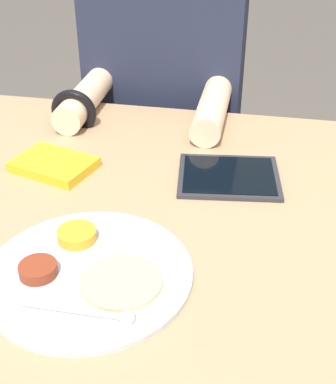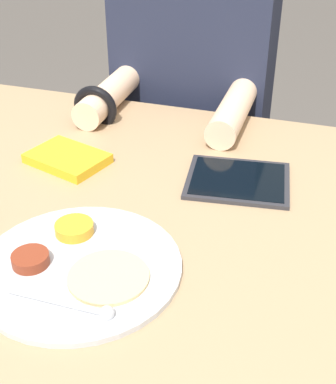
# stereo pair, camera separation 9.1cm
# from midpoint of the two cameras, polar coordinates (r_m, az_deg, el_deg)

# --- Properties ---
(dining_table) EXTENTS (1.30, 0.94, 0.73)m
(dining_table) POSITION_cam_midpoint_polar(r_m,az_deg,el_deg) (1.21, -0.44, -16.56)
(dining_table) COLOR #9E7F5B
(dining_table) RESTS_ON ground_plane
(thali_tray) EXTENTS (0.32, 0.32, 0.03)m
(thali_tray) POSITION_cam_midpoint_polar(r_m,az_deg,el_deg) (0.84, -6.42, -7.90)
(thali_tray) COLOR #B7BABF
(thali_tray) RESTS_ON dining_table
(red_notebook) EXTENTS (0.18, 0.15, 0.02)m
(red_notebook) POSITION_cam_midpoint_polar(r_m,az_deg,el_deg) (1.13, -8.42, 3.44)
(red_notebook) COLOR silver
(red_notebook) RESTS_ON dining_table
(tablet_device) EXTENTS (0.22, 0.19, 0.01)m
(tablet_device) POSITION_cam_midpoint_polar(r_m,az_deg,el_deg) (1.06, 9.90, 1.16)
(tablet_device) COLOR #28282D
(tablet_device) RESTS_ON dining_table
(person_diner) EXTENTS (0.42, 0.48, 1.21)m
(person_diner) POSITION_cam_midpoint_polar(r_m,az_deg,el_deg) (1.59, 4.13, 5.72)
(person_diner) COLOR black
(person_diner) RESTS_ON ground_plane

